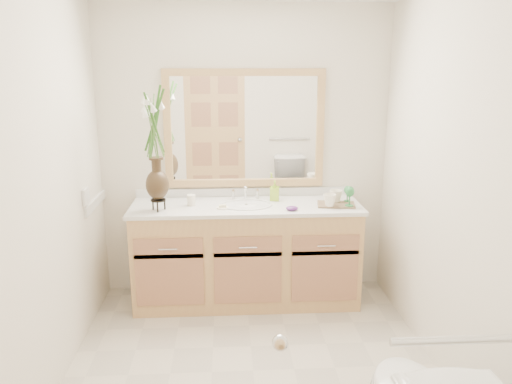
{
  "coord_description": "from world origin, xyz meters",
  "views": [
    {
      "loc": [
        -0.15,
        -2.83,
        1.91
      ],
      "look_at": [
        0.06,
        0.65,
        1.03
      ],
      "focal_mm": 35.0,
      "sensor_mm": 36.0,
      "label": 1
    }
  ],
  "objects": [
    {
      "name": "wall_back",
      "position": [
        0.0,
        1.3,
        1.2
      ],
      "size": [
        2.4,
        0.02,
        2.4
      ],
      "primitive_type": "cube",
      "color": "white",
      "rests_on": "floor"
    },
    {
      "name": "wall_front",
      "position": [
        0.0,
        -1.3,
        1.2
      ],
      "size": [
        2.4,
        0.02,
        2.4
      ],
      "primitive_type": "cube",
      "color": "white",
      "rests_on": "floor"
    },
    {
      "name": "tumbler",
      "position": [
        -0.44,
        1.02,
        0.87
      ],
      "size": [
        0.07,
        0.07,
        0.09
      ],
      "primitive_type": "cylinder",
      "color": "white",
      "rests_on": "counter"
    },
    {
      "name": "flower_vase",
      "position": [
        -0.68,
        0.89,
        1.41
      ],
      "size": [
        0.21,
        0.21,
        0.85
      ],
      "rotation": [
        0.0,
        0.0,
        0.33
      ],
      "color": "black",
      "rests_on": "counter"
    },
    {
      "name": "purple_dish",
      "position": [
        0.35,
        0.83,
        0.85
      ],
      "size": [
        0.1,
        0.08,
        0.03
      ],
      "primitive_type": "ellipsoid",
      "rotation": [
        0.0,
        0.0,
        -0.06
      ],
      "color": "#55236A",
      "rests_on": "counter"
    },
    {
      "name": "floor",
      "position": [
        0.0,
        0.0,
        0.0
      ],
      "size": [
        2.6,
        2.6,
        0.0
      ],
      "primitive_type": "plane",
      "color": "#BDB2A1",
      "rests_on": "ground"
    },
    {
      "name": "goblet_back",
      "position": [
        0.82,
        1.01,
        0.93
      ],
      "size": [
        0.06,
        0.06,
        0.13
      ],
      "color": "#297D3C",
      "rests_on": "tray"
    },
    {
      "name": "sink",
      "position": [
        0.0,
        1.0,
        0.78
      ],
      "size": [
        0.38,
        0.34,
        0.23
      ],
      "color": "white",
      "rests_on": "counter"
    },
    {
      "name": "tray",
      "position": [
        0.72,
        0.95,
        0.84
      ],
      "size": [
        0.32,
        0.24,
        0.01
      ],
      "primitive_type": "cube",
      "rotation": [
        0.0,
        0.0,
        -0.15
      ],
      "color": "brown",
      "rests_on": "counter"
    },
    {
      "name": "mug_right",
      "position": [
        0.72,
        1.0,
        0.9
      ],
      "size": [
        0.13,
        0.13,
        0.1
      ],
      "primitive_type": "imported",
      "rotation": [
        0.0,
        0.0,
        0.4
      ],
      "color": "white",
      "rests_on": "tray"
    },
    {
      "name": "vanity",
      "position": [
        0.0,
        1.01,
        0.4
      ],
      "size": [
        1.8,
        0.55,
        0.8
      ],
      "color": "#DAB36A",
      "rests_on": "floor"
    },
    {
      "name": "mug_left",
      "position": [
        0.65,
        0.89,
        0.9
      ],
      "size": [
        0.13,
        0.13,
        0.1
      ],
      "primitive_type": "imported",
      "rotation": [
        0.0,
        0.0,
        -0.37
      ],
      "color": "white",
      "rests_on": "tray"
    },
    {
      "name": "grab_bar",
      "position": [
        0.7,
        -1.27,
        0.95
      ],
      "size": [
        0.55,
        0.03,
        0.03
      ],
      "primitive_type": "cylinder",
      "rotation": [
        0.0,
        1.57,
        0.0
      ],
      "color": "silver",
      "rests_on": "wall_front"
    },
    {
      "name": "wall_right",
      "position": [
        1.2,
        0.0,
        1.2
      ],
      "size": [
        0.02,
        2.6,
        2.4
      ],
      "primitive_type": "cube",
      "color": "white",
      "rests_on": "floor"
    },
    {
      "name": "goblet_front",
      "position": [
        0.8,
        0.88,
        0.95
      ],
      "size": [
        0.07,
        0.07,
        0.16
      ],
      "color": "#297D3C",
      "rests_on": "tray"
    },
    {
      "name": "mirror",
      "position": [
        0.0,
        1.28,
        1.41
      ],
      "size": [
        1.32,
        0.04,
        0.97
      ],
      "color": "white",
      "rests_on": "wall_back"
    },
    {
      "name": "door",
      "position": [
        -0.3,
        -1.29,
        1.0
      ],
      "size": [
        0.8,
        0.03,
        2.0
      ],
      "primitive_type": "cube",
      "color": "#DAB36A",
      "rests_on": "floor"
    },
    {
      "name": "switch_plate",
      "position": [
        -1.19,
        0.76,
        0.98
      ],
      "size": [
        0.02,
        0.12,
        0.12
      ],
      "primitive_type": "cube",
      "color": "white",
      "rests_on": "wall_left"
    },
    {
      "name": "counter",
      "position": [
        0.0,
        1.01,
        0.82
      ],
      "size": [
        1.84,
        0.57,
        0.03
      ],
      "primitive_type": "cube",
      "color": "white",
      "rests_on": "vanity"
    },
    {
      "name": "wall_left",
      "position": [
        -1.2,
        0.0,
        1.2
      ],
      "size": [
        0.02,
        2.6,
        2.4
      ],
      "primitive_type": "cube",
      "color": "white",
      "rests_on": "floor"
    },
    {
      "name": "soap_bottle",
      "position": [
        0.24,
        1.13,
        0.9
      ],
      "size": [
        0.08,
        0.08,
        0.15
      ],
      "primitive_type": "imported",
      "rotation": [
        0.0,
        0.0,
        -0.16
      ],
      "color": "#A2D131",
      "rests_on": "counter"
    },
    {
      "name": "soap_dish",
      "position": [
        -0.19,
        0.91,
        0.84
      ],
      "size": [
        0.09,
        0.09,
        0.03
      ],
      "color": "white",
      "rests_on": "counter"
    }
  ]
}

